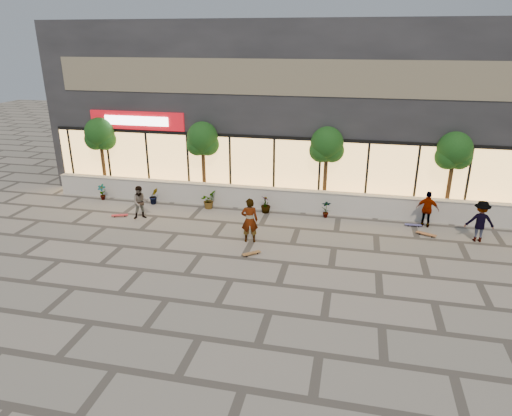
% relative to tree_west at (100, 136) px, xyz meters
% --- Properties ---
extents(ground, '(80.00, 80.00, 0.00)m').
position_rel_tree_west_xyz_m(ground, '(9.00, -7.70, -2.99)').
color(ground, gray).
rests_on(ground, ground).
extents(planter_wall, '(22.00, 0.42, 1.04)m').
position_rel_tree_west_xyz_m(planter_wall, '(9.00, -0.70, -2.46)').
color(planter_wall, beige).
rests_on(planter_wall, ground).
extents(retail_building, '(24.00, 9.17, 8.50)m').
position_rel_tree_west_xyz_m(retail_building, '(9.00, 4.79, 1.26)').
color(retail_building, '#24252A').
rests_on(retail_building, ground).
extents(shrub_a, '(0.43, 0.29, 0.81)m').
position_rel_tree_west_xyz_m(shrub_a, '(0.50, -1.25, -2.58)').
color(shrub_a, '#153D13').
rests_on(shrub_a, ground).
extents(shrub_b, '(0.57, 0.57, 0.81)m').
position_rel_tree_west_xyz_m(shrub_b, '(3.30, -1.25, -2.58)').
color(shrub_b, '#153D13').
rests_on(shrub_b, ground).
extents(shrub_c, '(0.68, 0.77, 0.81)m').
position_rel_tree_west_xyz_m(shrub_c, '(6.10, -1.25, -2.58)').
color(shrub_c, '#153D13').
rests_on(shrub_c, ground).
extents(shrub_d, '(0.64, 0.64, 0.81)m').
position_rel_tree_west_xyz_m(shrub_d, '(8.90, -1.25, -2.58)').
color(shrub_d, '#153D13').
rests_on(shrub_d, ground).
extents(shrub_e, '(0.46, 0.35, 0.81)m').
position_rel_tree_west_xyz_m(shrub_e, '(11.70, -1.25, -2.58)').
color(shrub_e, '#153D13').
rests_on(shrub_e, ground).
extents(tree_west, '(1.60, 1.50, 3.92)m').
position_rel_tree_west_xyz_m(tree_west, '(0.00, 0.00, 0.00)').
color(tree_west, '#412A17').
rests_on(tree_west, ground).
extents(tree_midwest, '(1.60, 1.50, 3.92)m').
position_rel_tree_west_xyz_m(tree_midwest, '(5.50, 0.00, 0.00)').
color(tree_midwest, '#412A17').
rests_on(tree_midwest, ground).
extents(tree_mideast, '(1.60, 1.50, 3.92)m').
position_rel_tree_west_xyz_m(tree_mideast, '(11.50, 0.00, 0.00)').
color(tree_mideast, '#412A17').
rests_on(tree_mideast, ground).
extents(tree_east, '(1.60, 1.50, 3.92)m').
position_rel_tree_west_xyz_m(tree_east, '(17.00, 0.00, 0.00)').
color(tree_east, '#412A17').
rests_on(tree_east, ground).
extents(skater_center, '(0.75, 0.57, 1.83)m').
position_rel_tree_west_xyz_m(skater_center, '(8.91, -4.55, -2.07)').
color(skater_center, silver).
rests_on(skater_center, ground).
extents(skater_left, '(0.93, 0.86, 1.52)m').
position_rel_tree_west_xyz_m(skater_left, '(3.57, -3.17, -2.22)').
color(skater_left, tan).
rests_on(skater_left, ground).
extents(skater_right_near, '(0.99, 0.57, 1.59)m').
position_rel_tree_west_xyz_m(skater_right_near, '(16.00, -1.40, -2.19)').
color(skater_right_near, silver).
rests_on(skater_right_near, ground).
extents(skater_right_far, '(1.11, 0.65, 1.70)m').
position_rel_tree_west_xyz_m(skater_right_far, '(17.85, -2.50, -2.14)').
color(skater_right_far, maroon).
rests_on(skater_right_far, ground).
extents(skateboard_center, '(0.68, 0.63, 0.09)m').
position_rel_tree_west_xyz_m(skateboard_center, '(9.26, -5.73, -2.91)').
color(skateboard_center, brown).
rests_on(skateboard_center, ground).
extents(skateboard_left, '(0.75, 0.44, 0.09)m').
position_rel_tree_west_xyz_m(skateboard_left, '(2.48, -3.21, -2.91)').
color(skateboard_left, red).
rests_on(skateboard_left, ground).
extents(skateboard_right_near, '(0.82, 0.53, 0.10)m').
position_rel_tree_west_xyz_m(skateboard_right_near, '(15.92, -2.42, -2.90)').
color(skateboard_right_near, '#985B31').
rests_on(skateboard_right_near, ground).
extents(skateboard_right_far, '(0.72, 0.20, 0.09)m').
position_rel_tree_west_xyz_m(skateboard_right_far, '(15.50, -1.50, -2.91)').
color(skateboard_right_far, '#4C4B89').
rests_on(skateboard_right_far, ground).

